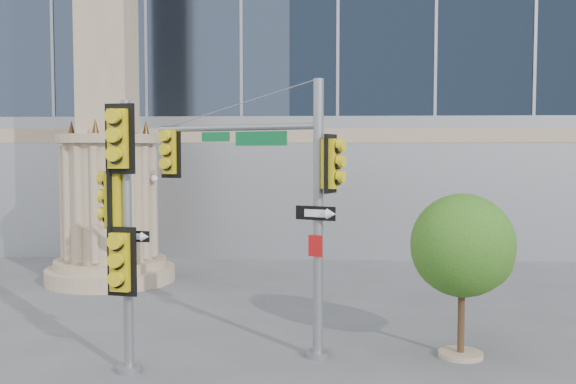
{
  "coord_description": "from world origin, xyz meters",
  "views": [
    {
      "loc": [
        1.26,
        -12.8,
        4.47
      ],
      "look_at": [
        0.53,
        2.0,
        3.57
      ],
      "focal_mm": 40.0,
      "sensor_mm": 36.0,
      "label": 1
    }
  ],
  "objects": [
    {
      "name": "street_tree",
      "position": [
        4.41,
        1.22,
        2.37
      ],
      "size": [
        2.31,
        2.25,
        3.59
      ],
      "color": "tan",
      "rests_on": "ground"
    },
    {
      "name": "secondary_signal_pole",
      "position": [
        -2.69,
        -0.24,
        3.24
      ],
      "size": [
        0.96,
        0.81,
        5.52
      ],
      "rotation": [
        0.0,
        0.0,
        -0.18
      ],
      "color": "slate",
      "rests_on": "ground"
    },
    {
      "name": "main_signal_pole",
      "position": [
        0.24,
        1.48,
        3.75
      ],
      "size": [
        4.4,
        2.3,
        6.06
      ],
      "rotation": [
        0.0,
        0.0,
        -0.43
      ],
      "color": "slate",
      "rests_on": "ground"
    },
    {
      "name": "monument",
      "position": [
        -6.0,
        9.0,
        5.52
      ],
      "size": [
        4.4,
        4.4,
        16.6
      ],
      "color": "tan",
      "rests_on": "ground"
    },
    {
      "name": "ground",
      "position": [
        0.0,
        0.0,
        0.0
      ],
      "size": [
        120.0,
        120.0,
        0.0
      ],
      "primitive_type": "plane",
      "color": "#545456",
      "rests_on": "ground"
    }
  ]
}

